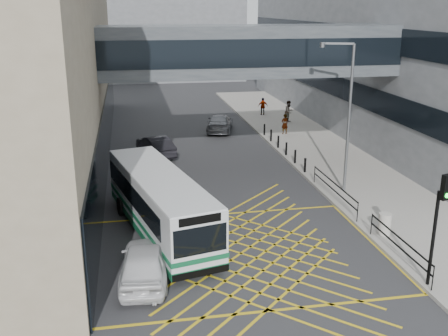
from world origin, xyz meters
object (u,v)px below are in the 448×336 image
car_silver (220,123)px  pedestrian_a (285,124)px  pedestrian_b (289,112)px  street_lamp (346,109)px  pedestrian_c (263,106)px  litter_bin (385,224)px  car_dark (156,146)px  car_white (144,262)px  bus (159,202)px  traffic_light (439,215)px

car_silver → pedestrian_a: (4.91, -2.47, 0.22)m
car_silver → pedestrian_b: (6.58, 1.80, 0.36)m
street_lamp → pedestrian_c: (1.07, 21.64, -3.82)m
street_lamp → pedestrian_a: street_lamp is taller
car_silver → litter_bin: 22.47m
car_dark → pedestrian_c: pedestrian_c is taller
car_white → street_lamp: street_lamp is taller
litter_bin → pedestrian_a: 19.74m
car_silver → litter_bin: size_ratio=4.91×
street_lamp → car_silver: bearing=124.9°
car_white → street_lamp: size_ratio=0.60×
bus → pedestrian_c: (11.41, 25.17, -0.56)m
car_white → traffic_light: bearing=171.3°
car_white → pedestrian_b: size_ratio=2.53×
litter_bin → pedestrian_b: size_ratio=0.52×
street_lamp → pedestrian_c: size_ratio=5.01×
litter_bin → car_white: bearing=-169.7°
pedestrian_c → traffic_light: bearing=93.0°
car_white → car_silver: 25.18m
car_dark → bus: bearing=70.8°
traffic_light → street_lamp: street_lamp is taller
car_white → car_dark: car_white is taller
car_silver → street_lamp: (4.05, -16.27, 4.03)m
pedestrian_b → pedestrian_c: 3.86m
street_lamp → pedestrian_a: size_ratio=5.00×
car_dark → pedestrian_c: size_ratio=2.83×
car_dark → traffic_light: traffic_light is taller
car_silver → pedestrian_a: pedestrian_a is taller
car_silver → litter_bin: car_silver is taller
car_white → litter_bin: 11.04m
car_silver → car_dark: bearing=63.0°
litter_bin → pedestrian_c: 27.58m
street_lamp → litter_bin: bearing=-72.4°
pedestrian_c → car_dark: bearing=54.2°
litter_bin → traffic_light: bearing=-95.8°
litter_bin → car_silver: bearing=99.5°
car_white → street_lamp: 14.28m
street_lamp → pedestrian_b: (2.53, 18.07, -3.67)m
street_lamp → litter_bin: street_lamp is taller
litter_bin → bus: bearing=166.6°
pedestrian_c → car_white: bearing=73.8°
bus → litter_bin: (10.00, -2.37, -0.88)m
car_white → pedestrian_c: 31.97m
pedestrian_a → litter_bin: bearing=72.7°
car_white → pedestrian_c: bearing=-107.1°
car_silver → pedestrian_b: pedestrian_b is taller
traffic_light → pedestrian_c: bearing=70.9°
bus → car_white: bearing=-114.7°
car_dark → pedestrian_b: (12.31, 8.41, 0.40)m
pedestrian_a → car_white: bearing=47.1°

